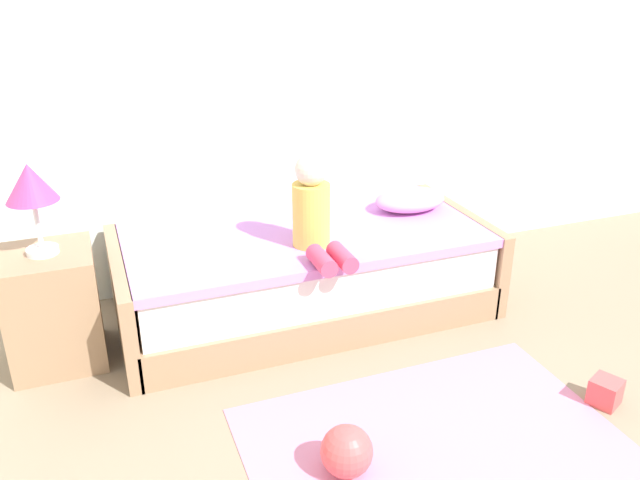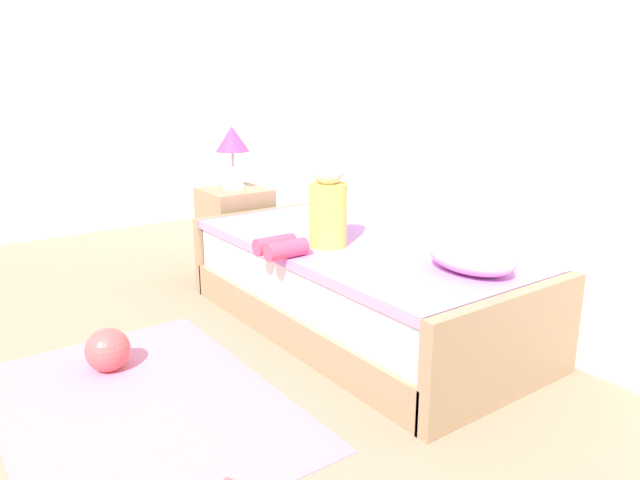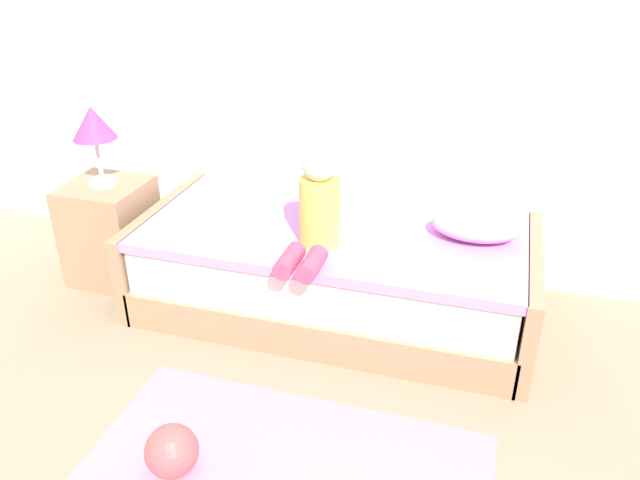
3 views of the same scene
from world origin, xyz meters
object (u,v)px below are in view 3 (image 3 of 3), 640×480
Objects in this scene: pillow at (476,226)px; toy_ball at (172,451)px; nightstand at (111,231)px; table_lamp at (93,127)px; bed at (333,269)px; child_figure at (317,209)px.

pillow is 2.07× the size of toy_ball.
nightstand is 2.09m from pillow.
pillow reaches higher than toy_ball.
table_lamp is 1.02× the size of pillow.
table_lamp is (-1.35, -0.04, 0.69)m from bed.
bed is 3.52× the size of nightstand.
nightstand is 2.82× the size of toy_ball.
pillow is at bearing 54.54° from toy_ball.
nightstand is at bearing -176.15° from pillow.
child_figure is at bearing -95.78° from bed.
nightstand is at bearing 171.88° from child_figure.
bed is 0.79m from pillow.
bed is 4.14× the size of child_figure.
child_figure reaches higher than toy_ball.
bed is 0.51m from child_figure.
bed is at bearing 1.66° from nightstand.
pillow is at bearing 3.85° from table_lamp.
pillow is (0.72, 0.10, 0.32)m from bed.
child_figure is 0.82m from pillow.
table_lamp reaches higher than toy_ball.
child_figure is 1.16× the size of pillow.
toy_ball is (1.06, -1.27, -0.19)m from nightstand.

